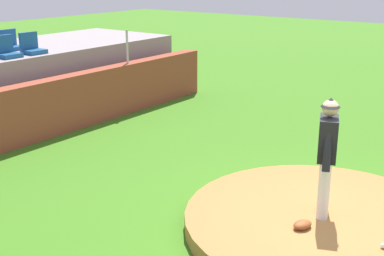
# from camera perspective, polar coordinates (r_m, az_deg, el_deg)

# --- Properties ---
(ground_plane) EXTENTS (60.00, 60.00, 0.00)m
(ground_plane) POSITION_cam_1_polar(r_m,az_deg,el_deg) (8.03, 14.10, -10.74)
(ground_plane) COLOR #3B741B
(pitchers_mound) EXTENTS (4.07, 4.07, 0.23)m
(pitchers_mound) POSITION_cam_1_polar(r_m,az_deg,el_deg) (7.98, 14.16, -10.03)
(pitchers_mound) COLOR #A3703B
(pitchers_mound) RESTS_ON ground_plane
(pitcher) EXTENTS (0.82, 0.42, 1.75)m
(pitcher) POSITION_cam_1_polar(r_m,az_deg,el_deg) (7.61, 14.59, -2.16)
(pitcher) COLOR silver
(pitcher) RESTS_ON pitchers_mound
(baseball) EXTENTS (0.07, 0.07, 0.07)m
(baseball) POSITION_cam_1_polar(r_m,az_deg,el_deg) (7.30, 20.25, -12.01)
(baseball) COLOR white
(baseball) RESTS_ON pitchers_mound
(fielding_glove) EXTENTS (0.35, 0.28, 0.11)m
(fielding_glove) POSITION_cam_1_polar(r_m,az_deg,el_deg) (7.49, 12.02, -10.33)
(fielding_glove) COLOR brown
(fielding_glove) RESTS_ON pitchers_mound
(brick_barrier) EXTENTS (12.01, 0.40, 1.29)m
(brick_barrier) POSITION_cam_1_polar(r_m,az_deg,el_deg) (11.89, -17.47, 1.56)
(brick_barrier) COLOR #96422E
(brick_barrier) RESTS_ON ground_plane
(fence_post_right) EXTENTS (0.06, 0.06, 0.87)m
(fence_post_right) POSITION_cam_1_polar(r_m,az_deg,el_deg) (13.72, -7.12, 8.85)
(fence_post_right) COLOR silver
(fence_post_right) RESTS_ON brick_barrier
(stadium_chair_2) EXTENTS (0.48, 0.44, 0.50)m
(stadium_chair_2) POSITION_cam_1_polar(r_m,az_deg,el_deg) (12.70, -19.69, 7.99)
(stadium_chair_2) COLOR #1C5187
(stadium_chair_2) RESTS_ON bleacher_platform
(stadium_chair_3) EXTENTS (0.48, 0.44, 0.50)m
(stadium_chair_3) POSITION_cam_1_polar(r_m,az_deg,el_deg) (13.09, -17.17, 8.49)
(stadium_chair_3) COLOR #1C5187
(stadium_chair_3) RESTS_ON bleacher_platform
(stadium_chair_7) EXTENTS (0.48, 0.44, 0.50)m
(stadium_chair_7) POSITION_cam_1_polar(r_m,az_deg,el_deg) (13.85, -19.31, 8.73)
(stadium_chair_7) COLOR #1C5187
(stadium_chair_7) RESTS_ON bleacher_platform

